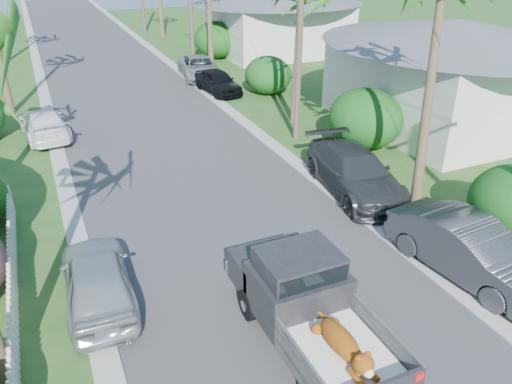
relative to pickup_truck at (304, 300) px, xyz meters
name	(u,v)px	position (x,y,z in m)	size (l,w,h in m)	color
road	(120,86)	(0.08, 22.99, -1.00)	(8.00, 100.00, 0.02)	#38383A
curb_left	(44,94)	(-4.22, 22.99, -0.98)	(0.60, 100.00, 0.06)	#A5A39E
curb_right	(189,78)	(4.38, 22.99, -0.98)	(0.60, 100.00, 0.06)	#A5A39E
pickup_truck	(304,300)	(0.00, 0.00, 0.00)	(1.98, 5.12, 2.06)	black
parked_car_rn	(470,250)	(5.08, 0.24, -0.24)	(1.62, 4.65, 1.53)	#313337
parked_car_rm	(354,172)	(5.08, 5.57, -0.27)	(2.08, 5.12, 1.49)	#2C2F31
parked_car_rf	(218,82)	(4.97, 19.15, -0.35)	(1.55, 3.86, 1.32)	black
parked_car_rd	(200,68)	(5.08, 22.80, -0.34)	(2.22, 4.81, 1.34)	#ACAEB3
parked_car_ln	(97,280)	(-4.00, 3.04, -0.33)	(1.60, 3.98, 1.36)	#B3B6BA
parked_car_lf	(44,124)	(-4.52, 15.62, -0.38)	(1.76, 4.32, 1.25)	white
shrub_r_b	(366,118)	(7.88, 8.99, 0.24)	(3.00, 3.30, 2.50)	#144815
shrub_r_c	(268,75)	(7.58, 17.99, 0.04)	(2.60, 2.86, 2.10)	#144815
shrub_r_d	(216,40)	(8.08, 27.99, 0.29)	(3.20, 3.52, 2.60)	#144815
picket_fence	(13,295)	(-5.92, 3.49, -0.51)	(0.10, 11.00, 1.00)	white
house_right_near	(448,77)	(13.08, 9.99, 1.21)	(8.00, 9.00, 4.80)	silver
house_right_far	(278,24)	(13.08, 27.99, 1.11)	(9.00, 8.00, 4.60)	silver
utility_pole_b	(300,32)	(5.68, 10.99, 3.59)	(1.60, 0.26, 9.00)	brown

